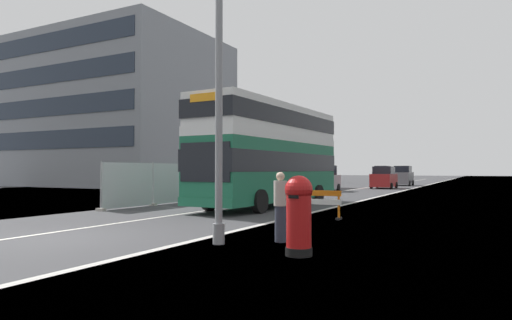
# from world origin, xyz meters

# --- Properties ---
(ground) EXTENTS (140.00, 280.00, 0.10)m
(ground) POSITION_xyz_m (0.65, 0.08, -0.05)
(ground) COLOR #38383A
(double_decker_bus) EXTENTS (3.16, 11.13, 4.97)m
(double_decker_bus) POSITION_xyz_m (0.43, 11.93, 2.65)
(double_decker_bus) COLOR #196042
(double_decker_bus) RESTS_ON ground
(lamppost_foreground) EXTENTS (0.29, 0.70, 9.40)m
(lamppost_foreground) POSITION_xyz_m (4.21, 1.22, 4.46)
(lamppost_foreground) COLOR gray
(lamppost_foreground) RESTS_ON ground
(red_pillar_postbox) EXTENTS (0.59, 0.59, 1.69)m
(red_pillar_postbox) POSITION_xyz_m (6.51, 0.75, 0.93)
(red_pillar_postbox) COLOR black
(red_pillar_postbox) RESTS_ON ground
(roadworks_barrier) EXTENTS (1.83, 0.56, 1.05)m
(roadworks_barrier) POSITION_xyz_m (4.39, 7.69, 0.66)
(roadworks_barrier) COLOR orange
(roadworks_barrier) RESTS_ON ground
(construction_site_fence) EXTENTS (0.44, 17.20, 2.20)m
(construction_site_fence) POSITION_xyz_m (-5.09, 14.70, 1.06)
(construction_site_fence) COLOR #A8AAAD
(construction_site_fence) RESTS_ON ground
(car_oncoming_near) EXTENTS (2.01, 4.25, 2.19)m
(car_oncoming_near) POSITION_xyz_m (-2.55, 28.31, 1.02)
(car_oncoming_near) COLOR gray
(car_oncoming_near) RESTS_ON ground
(car_receding_mid) EXTENTS (2.07, 4.05, 2.13)m
(car_receding_mid) POSITION_xyz_m (0.85, 36.31, 1.00)
(car_receding_mid) COLOR maroon
(car_receding_mid) RESTS_ON ground
(car_receding_far) EXTENTS (1.99, 3.93, 2.26)m
(car_receding_far) POSITION_xyz_m (1.14, 45.22, 1.06)
(car_receding_far) COLOR slate
(car_receding_far) RESTS_ON ground
(car_far_side) EXTENTS (2.04, 4.23, 2.35)m
(car_far_side) POSITION_xyz_m (-3.13, 54.39, 1.09)
(car_far_side) COLOR slate
(car_far_side) RESTS_ON ground
(bare_tree_far_verge_near) EXTENTS (2.57, 2.47, 4.93)m
(bare_tree_far_verge_near) POSITION_xyz_m (-10.32, 42.07, 2.56)
(bare_tree_far_verge_near) COLOR #4C3D2D
(bare_tree_far_verge_near) RESTS_ON ground
(bare_tree_far_verge_mid) EXTENTS (3.15, 2.70, 5.28)m
(bare_tree_far_verge_mid) POSITION_xyz_m (-11.67, 54.28, 2.45)
(bare_tree_far_verge_mid) COLOR #4C3D2D
(bare_tree_far_verge_mid) RESTS_ON ground
(bare_tree_far_verge_far) EXTENTS (2.39, 2.10, 3.77)m
(bare_tree_far_verge_far) POSITION_xyz_m (-14.39, 56.88, 1.89)
(bare_tree_far_verge_far) COLOR #4C3D2D
(bare_tree_far_verge_far) RESTS_ON ground
(pedestrian_at_kerb) EXTENTS (0.34, 0.34, 1.76)m
(pedestrian_at_kerb) POSITION_xyz_m (5.42, 2.21, 0.88)
(pedestrian_at_kerb) COLOR #2D3342
(pedestrian_at_kerb) RESTS_ON ground
(backdrop_office_block) EXTENTS (25.39, 17.33, 16.87)m
(backdrop_office_block) POSITION_xyz_m (-30.44, 31.25, 8.44)
(backdrop_office_block) COLOR gray
(backdrop_office_block) RESTS_ON ground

